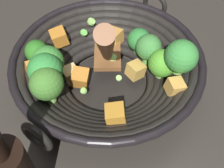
# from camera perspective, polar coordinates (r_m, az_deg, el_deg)

# --- Properties ---
(ground_plane) EXTENTS (4.00, 4.00, 0.00)m
(ground_plane) POSITION_cam_1_polar(r_m,az_deg,el_deg) (0.54, -0.84, -0.32)
(ground_plane) COLOR #332D28
(wok) EXTENTS (0.34, 0.37, 0.29)m
(wok) POSITION_cam_1_polar(r_m,az_deg,el_deg) (0.50, -1.06, 3.51)
(wok) COLOR black
(wok) RESTS_ON ground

